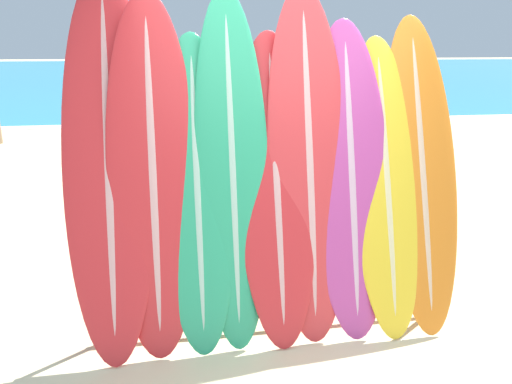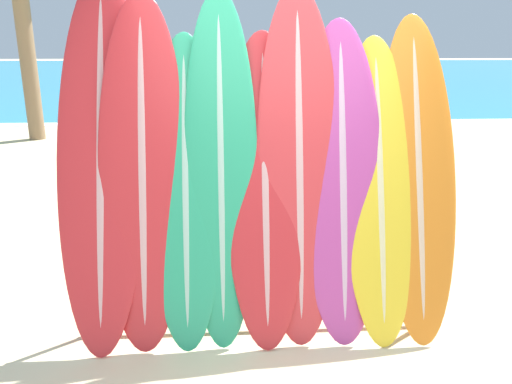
% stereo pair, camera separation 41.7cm
% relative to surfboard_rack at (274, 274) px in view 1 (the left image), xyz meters
% --- Properties ---
extents(ground_plane, '(160.00, 160.00, 0.00)m').
position_rel_surfboard_rack_xyz_m(ground_plane, '(0.31, -0.56, -0.43)').
color(ground_plane, beige).
extents(ocean_water, '(120.00, 60.00, 0.01)m').
position_rel_surfboard_rack_xyz_m(ocean_water, '(0.31, 39.36, -0.43)').
color(ocean_water, teal).
rests_on(ocean_water, ground_plane).
extents(surfboard_rack, '(2.48, 0.04, 0.79)m').
position_rel_surfboard_rack_xyz_m(surfboard_rack, '(0.00, 0.00, 0.00)').
color(surfboard_rack, gray).
rests_on(surfboard_rack, ground_plane).
extents(surfboard_slot_0, '(0.59, 0.97, 2.51)m').
position_rel_surfboard_rack_xyz_m(surfboard_slot_0, '(-1.09, 0.15, 0.82)').
color(surfboard_slot_0, red).
rests_on(surfboard_slot_0, ground_plane).
extents(surfboard_slot_1, '(0.60, 0.75, 2.35)m').
position_rel_surfboard_rack_xyz_m(surfboard_slot_1, '(-0.80, 0.09, 0.74)').
color(surfboard_slot_1, red).
rests_on(surfboard_slot_1, ground_plane).
extents(surfboard_slot_2, '(0.50, 0.70, 2.08)m').
position_rel_surfboard_rack_xyz_m(surfboard_slot_2, '(-0.52, 0.06, 0.61)').
color(surfboard_slot_2, '#289E70').
rests_on(surfboard_slot_2, ground_plane).
extents(surfboard_slot_3, '(0.50, 0.70, 2.37)m').
position_rel_surfboard_rack_xyz_m(surfboard_slot_3, '(-0.28, 0.08, 0.75)').
color(surfboard_slot_3, '#289E70').
rests_on(surfboard_slot_3, ground_plane).
extents(surfboard_slot_4, '(0.55, 0.77, 2.10)m').
position_rel_surfboard_rack_xyz_m(surfboard_slot_4, '(0.02, 0.06, 0.62)').
color(surfboard_slot_4, red).
rests_on(surfboard_slot_4, ground_plane).
extents(surfboard_slot_5, '(0.58, 0.71, 2.40)m').
position_rel_surfboard_rack_xyz_m(surfboard_slot_5, '(0.25, 0.09, 0.76)').
color(surfboard_slot_5, red).
rests_on(surfboard_slot_5, ground_plane).
extents(surfboard_slot_6, '(0.57, 0.70, 2.18)m').
position_rel_surfboard_rack_xyz_m(surfboard_slot_6, '(0.55, 0.06, 0.66)').
color(surfboard_slot_6, '#B23D8E').
rests_on(surfboard_slot_6, ground_plane).
extents(surfboard_slot_7, '(0.52, 0.79, 2.07)m').
position_rel_surfboard_rack_xyz_m(surfboard_slot_7, '(0.81, 0.06, 0.60)').
color(surfboard_slot_7, yellow).
rests_on(surfboard_slot_7, ground_plane).
extents(surfboard_slot_8, '(0.54, 0.82, 2.21)m').
position_rel_surfboard_rack_xyz_m(surfboard_slot_8, '(1.09, 0.09, 0.67)').
color(surfboard_slot_8, orange).
rests_on(surfboard_slot_8, ground_plane).
extents(person_near_water, '(0.26, 0.21, 1.56)m').
position_rel_surfboard_rack_xyz_m(person_near_water, '(-0.71, 8.98, 0.42)').
color(person_near_water, '#A87A5B').
rests_on(person_near_water, ground_plane).
extents(person_mid_beach, '(0.21, 0.26, 1.57)m').
position_rel_surfboard_rack_xyz_m(person_mid_beach, '(1.57, 6.43, 0.42)').
color(person_mid_beach, tan).
rests_on(person_mid_beach, ground_plane).
extents(person_far_left, '(0.28, 0.27, 1.64)m').
position_rel_surfboard_rack_xyz_m(person_far_left, '(0.07, 1.93, 0.46)').
color(person_far_left, tan).
rests_on(person_far_left, ground_plane).
extents(person_far_right, '(0.30, 0.27, 1.74)m').
position_rel_surfboard_rack_xyz_m(person_far_right, '(-1.15, 5.10, 0.52)').
color(person_far_right, beige).
rests_on(person_far_right, ground_plane).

